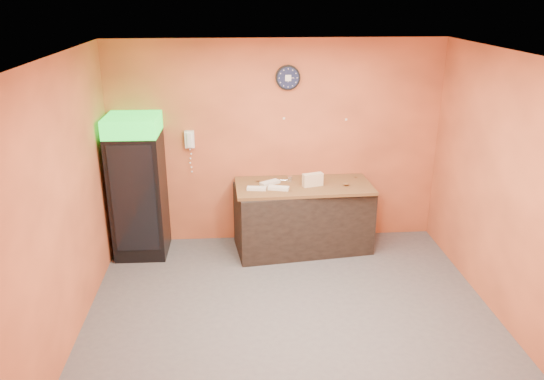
{
  "coord_description": "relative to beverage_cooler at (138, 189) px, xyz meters",
  "views": [
    {
      "loc": [
        -0.58,
        -4.98,
        3.35
      ],
      "look_at": [
        -0.17,
        0.6,
        1.25
      ],
      "focal_mm": 35.0,
      "sensor_mm": 36.0,
      "label": 1
    }
  ],
  "objects": [
    {
      "name": "prep_counter",
      "position": [
        2.18,
        -0.01,
        -0.48
      ],
      "size": [
        1.88,
        1.02,
        0.9
      ],
      "primitive_type": "cube",
      "rotation": [
        0.0,
        0.0,
        0.12
      ],
      "color": "black",
      "rests_on": "floor"
    },
    {
      "name": "floor",
      "position": [
        1.85,
        -1.61,
        -0.93
      ],
      "size": [
        4.5,
        4.5,
        0.0
      ],
      "primitive_type": "plane",
      "color": "#47474C",
      "rests_on": "ground"
    },
    {
      "name": "ceiling",
      "position": [
        1.85,
        -1.61,
        1.87
      ],
      "size": [
        4.5,
        4.0,
        0.02
      ],
      "primitive_type": "cube",
      "color": "white",
      "rests_on": "back_wall"
    },
    {
      "name": "wrapped_sandwich_left",
      "position": [
        1.55,
        -0.16,
        0.03
      ],
      "size": [
        0.26,
        0.13,
        0.04
      ],
      "primitive_type": "cube",
      "rotation": [
        0.0,
        0.0,
        -0.14
      ],
      "color": "silver",
      "rests_on": "butcher_paper"
    },
    {
      "name": "back_wall",
      "position": [
        1.85,
        0.39,
        0.47
      ],
      "size": [
        4.5,
        0.02,
        2.8
      ],
      "primitive_type": "cube",
      "color": "#DF6C3F",
      "rests_on": "floor"
    },
    {
      "name": "wrapped_sandwich_right",
      "position": [
        1.74,
        0.04,
        0.03
      ],
      "size": [
        0.29,
        0.24,
        0.04
      ],
      "primitive_type": "cube",
      "rotation": [
        0.0,
        0.0,
        0.58
      ],
      "color": "silver",
      "rests_on": "butcher_paper"
    },
    {
      "name": "kitchen_tool",
      "position": [
        2.01,
        0.15,
        0.05
      ],
      "size": [
        0.06,
        0.06,
        0.06
      ],
      "primitive_type": "cylinder",
      "color": "silver",
      "rests_on": "butcher_paper"
    },
    {
      "name": "butcher_paper",
      "position": [
        2.18,
        -0.01,
        -0.01
      ],
      "size": [
        1.83,
        0.9,
        0.04
      ],
      "primitive_type": "cube",
      "rotation": [
        0.0,
        0.0,
        0.04
      ],
      "color": "brown",
      "rests_on": "prep_counter"
    },
    {
      "name": "wall_phone",
      "position": [
        0.68,
        0.34,
        0.57
      ],
      "size": [
        0.13,
        0.11,
        0.23
      ],
      "color": "white",
      "rests_on": "back_wall"
    },
    {
      "name": "right_wall",
      "position": [
        4.1,
        -1.61,
        0.47
      ],
      "size": [
        0.02,
        4.0,
        2.8
      ],
      "primitive_type": "cube",
      "color": "#DF6C3F",
      "rests_on": "floor"
    },
    {
      "name": "sub_roll_stack",
      "position": [
        2.29,
        -0.07,
        0.1
      ],
      "size": [
        0.29,
        0.16,
        0.17
      ],
      "rotation": [
        0.0,
        0.0,
        0.27
      ],
      "color": "beige",
      "rests_on": "butcher_paper"
    },
    {
      "name": "wall_clock",
      "position": [
        1.99,
        0.36,
        1.37
      ],
      "size": [
        0.33,
        0.06,
        0.33
      ],
      "color": "black",
      "rests_on": "back_wall"
    },
    {
      "name": "left_wall",
      "position": [
        -0.4,
        -1.61,
        0.47
      ],
      "size": [
        0.02,
        4.0,
        2.8
      ],
      "primitive_type": "cube",
      "color": "#DF6C3F",
      "rests_on": "floor"
    },
    {
      "name": "beverage_cooler",
      "position": [
        0.0,
        0.0,
        0.0
      ],
      "size": [
        0.67,
        0.69,
        1.9
      ],
      "rotation": [
        0.0,
        0.0,
        -0.02
      ],
      "color": "black",
      "rests_on": "floor"
    },
    {
      "name": "wrapped_sandwich_mid",
      "position": [
        1.83,
        -0.17,
        0.03
      ],
      "size": [
        0.29,
        0.17,
        0.04
      ],
      "primitive_type": "cube",
      "rotation": [
        0.0,
        0.0,
        -0.27
      ],
      "color": "silver",
      "rests_on": "butcher_paper"
    }
  ]
}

